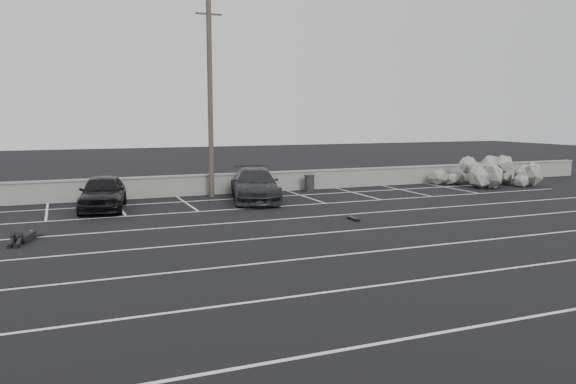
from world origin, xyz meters
name	(u,v)px	position (x,y,z in m)	size (l,w,h in m)	color
ground	(338,255)	(0.00, 0.00, 0.00)	(120.00, 120.00, 0.00)	black
seawall	(214,184)	(0.00, 14.00, 0.55)	(50.00, 0.45, 1.06)	gray
stall_lines	(280,228)	(-0.08, 4.41, 0.00)	(36.00, 20.05, 0.01)	silver
car_left	(103,192)	(-5.72, 11.04, 0.76)	(1.79, 4.46, 1.52)	black
car_right	(255,185)	(1.22, 11.05, 0.77)	(2.16, 5.30, 1.54)	#212327
utility_pole	(210,99)	(-0.34, 13.20, 4.85)	(1.28, 0.26, 9.58)	#4C4238
trash_bin	(309,183)	(5.05, 13.17, 0.45)	(0.64, 0.64, 0.89)	#272629
riprap_pile	(492,176)	(16.01, 11.46, 0.56)	(6.04, 4.79, 1.46)	#AAA79F
person	(26,233)	(-8.52, 5.65, 0.23)	(1.50, 2.48, 0.46)	black
skateboard	(353,218)	(3.17, 4.84, 0.08)	(0.26, 0.83, 0.10)	black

